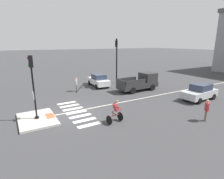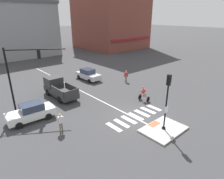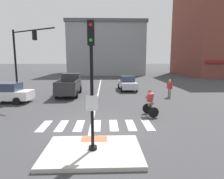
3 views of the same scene
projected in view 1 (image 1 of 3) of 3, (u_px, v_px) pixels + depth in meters
ground_plane at (74, 113)px, 15.05m from camera, size 300.00×300.00×0.00m
traffic_island at (37, 119)px, 13.61m from camera, size 3.67×2.62×0.15m
tactile_pad_front at (50, 116)px, 14.06m from camera, size 1.10×0.60×0.01m
signal_pole at (33, 82)px, 12.87m from camera, size 0.44×0.38×4.69m
crosswalk_stripe_a at (67, 103)px, 17.48m from camera, size 0.44×1.80×0.01m
crosswalk_stripe_b at (70, 106)px, 16.70m from camera, size 0.44×1.80×0.01m
crosswalk_stripe_c at (73, 109)px, 15.92m from camera, size 0.44×1.80×0.01m
crosswalk_stripe_d at (76, 112)px, 15.15m from camera, size 0.44×1.80×0.01m
crosswalk_stripe_e at (80, 116)px, 14.37m from camera, size 0.44×1.80×0.01m
crosswalk_stripe_f at (85, 120)px, 13.59m from camera, size 0.44×1.80×0.01m
crosswalk_stripe_g at (90, 125)px, 12.82m from camera, size 0.44×1.80×0.01m
lane_centre_line at (159, 95)px, 20.17m from camera, size 0.14×28.00×0.01m
traffic_light_mast at (117, 54)px, 24.23m from camera, size 4.72×3.09×6.28m
car_white_cross_left at (99, 80)px, 24.16m from camera, size 4.19×2.03×1.64m
car_silver_eastbound_far at (200, 92)px, 18.36m from camera, size 2.03×4.19×1.64m
pickup_truck_charcoal_westbound_far at (141, 82)px, 22.10m from camera, size 2.12×5.13×2.08m
cyclist at (115, 111)px, 13.05m from camera, size 0.82×1.18×1.68m
pedestrian_at_curb_left at (76, 83)px, 21.48m from camera, size 0.54×0.30×1.67m
pedestrian_waiting_far_side at (207, 109)px, 13.24m from camera, size 0.42×0.41×1.67m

